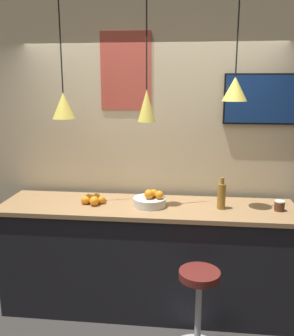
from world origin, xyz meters
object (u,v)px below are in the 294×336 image
object	(u,v)px
fruit_bowl	(150,200)
spread_jar	(279,206)
mounted_tv	(269,99)
bar_stool	(198,306)
juice_bottle	(222,196)

from	to	relation	value
fruit_bowl	spread_jar	bearing A→B (deg)	0.06
fruit_bowl	mounted_tv	xyz separation A→B (m)	(1.06, 0.41, 0.89)
fruit_bowl	mounted_tv	size ratio (longest dim) A/B	0.36
spread_jar	mounted_tv	bearing A→B (deg)	100.24
bar_stool	juice_bottle	size ratio (longest dim) A/B	2.57
fruit_bowl	spread_jar	size ratio (longest dim) A/B	3.31
mounted_tv	fruit_bowl	bearing A→B (deg)	-158.66
juice_bottle	spread_jar	bearing A→B (deg)	0.00
spread_jar	juice_bottle	bearing A→B (deg)	180.00
juice_bottle	spread_jar	world-z (taller)	juice_bottle
bar_stool	fruit_bowl	bearing A→B (deg)	126.63
bar_stool	mounted_tv	world-z (taller)	mounted_tv
juice_bottle	mounted_tv	distance (m)	1.02
juice_bottle	mounted_tv	size ratio (longest dim) A/B	0.35
spread_jar	mounted_tv	size ratio (longest dim) A/B	0.11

